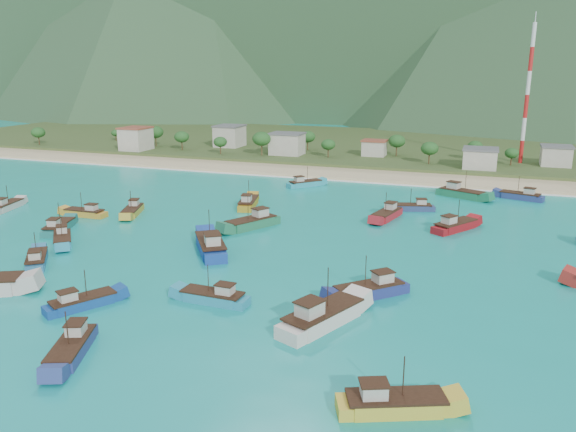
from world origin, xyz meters
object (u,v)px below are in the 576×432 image
(boat_18, at_px, (7,207))
(boat_31, at_px, (521,197))
(boat_19, at_px, (85,213))
(boat_30, at_px, (82,303))
(boat_23, at_px, (133,211))
(boat_11, at_px, (387,215))
(boat_16, at_px, (214,298))
(boat_0, at_px, (211,247))
(boat_9, at_px, (37,260))
(boat_10, at_px, (455,226))
(radio_tower, at_px, (527,95))
(boat_32, at_px, (370,291))
(boat_17, at_px, (63,240))
(boat_25, at_px, (461,194))
(boat_24, at_px, (252,223))
(boat_2, at_px, (322,318))
(boat_28, at_px, (393,405))
(boat_21, at_px, (413,208))
(boat_6, at_px, (305,184))
(boat_8, at_px, (248,203))
(boat_1, at_px, (72,349))
(boat_20, at_px, (59,228))

(boat_18, bearing_deg, boat_31, 11.13)
(boat_19, bearing_deg, boat_30, -142.50)
(boat_23, bearing_deg, boat_11, 175.27)
(boat_16, bearing_deg, boat_0, 30.03)
(boat_9, distance_m, boat_10, 74.22)
(radio_tower, xyz_separation_m, boat_19, (-88.20, -93.72, -21.67))
(boat_32, bearing_deg, boat_17, 39.84)
(boat_16, distance_m, boat_25, 80.79)
(boat_11, distance_m, boat_30, 64.71)
(boat_19, relative_size, boat_24, 0.78)
(boat_0, height_order, boat_19, boat_0)
(boat_19, xyz_separation_m, boat_24, (36.32, 3.79, 0.25))
(boat_2, height_order, boat_28, boat_2)
(boat_21, relative_size, boat_31, 0.90)
(boat_21, bearing_deg, boat_2, 160.66)
(boat_6, xyz_separation_m, boat_28, (38.19, -92.07, 0.04))
(boat_16, bearing_deg, boat_11, -13.83)
(boat_0, relative_size, boat_9, 1.42)
(boat_11, relative_size, boat_24, 0.90)
(radio_tower, distance_m, boat_16, 133.62)
(boat_30, bearing_deg, boat_8, 121.96)
(boat_1, height_order, boat_17, boat_1)
(boat_28, bearing_deg, boat_31, 148.65)
(radio_tower, height_order, boat_20, radio_tower)
(boat_30, bearing_deg, boat_31, 87.22)
(radio_tower, distance_m, boat_17, 137.85)
(boat_10, bearing_deg, boat_0, -111.49)
(radio_tower, bearing_deg, boat_20, -129.35)
(boat_21, bearing_deg, boat_8, 87.85)
(boat_24, xyz_separation_m, boat_28, (35.84, -51.43, -0.18))
(boat_30, bearing_deg, boat_25, 93.22)
(boat_20, relative_size, boat_25, 0.85)
(boat_19, bearing_deg, boat_6, -38.30)
(boat_10, relative_size, boat_16, 1.12)
(boat_16, relative_size, boat_28, 0.92)
(boat_16, height_order, boat_21, boat_16)
(boat_18, bearing_deg, boat_17, -42.04)
(boat_8, height_order, boat_16, boat_8)
(boat_0, relative_size, boat_8, 1.14)
(boat_9, relative_size, boat_24, 0.75)
(boat_11, height_order, boat_23, boat_11)
(boat_17, distance_m, boat_23, 21.48)
(boat_1, bearing_deg, boat_11, -129.85)
(boat_0, height_order, boat_6, boat_0)
(boat_2, relative_size, boat_11, 1.23)
(boat_9, height_order, boat_31, boat_31)
(boat_8, bearing_deg, boat_30, -102.24)
(boat_11, bearing_deg, boat_31, -121.18)
(boat_23, height_order, boat_31, boat_31)
(boat_10, xyz_separation_m, boat_24, (-37.32, -11.25, 0.11))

